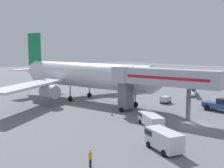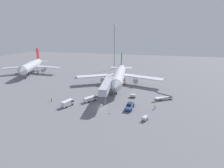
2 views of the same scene
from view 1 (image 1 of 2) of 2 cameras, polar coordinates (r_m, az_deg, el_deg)
The scene contains 10 objects.
ground_plane at distance 43.30m, azimuth 17.03°, elevation -7.89°, with size 300.00×300.00×0.00m, color slate.
airplane_at_gate at distance 60.83m, azimuth -6.23°, elevation 1.83°, with size 45.43×41.97×15.03m.
jet_bridge at distance 46.27m, azimuth 9.11°, elevation 0.92°, with size 5.39×18.93×7.98m.
pushback_tug at distance 53.03m, azimuth 21.53°, elevation -4.14°, with size 3.02×6.63×2.36m.
belt_loader_truck at distance 69.62m, azimuth 16.13°, elevation -1.60°, with size 7.44×4.55×3.38m.
service_van_far_center at distance 40.42m, azimuth 7.89°, elevation -7.16°, with size 4.61×5.73×1.81m.
service_van_outer_right at distance 31.38m, azimuth 10.46°, elevation -11.01°, with size 3.63×5.13×2.22m.
baggage_cart_mid_right at distance 58.09m, azimuth 10.96°, elevation -3.13°, with size 2.31×1.60×1.40m.
ground_crew_worker_foreground at distance 26.86m, azimuth -4.50°, elevation -14.92°, with size 0.45×0.45×1.69m.
safety_cone_bravo at distance 46.72m, azimuth -0.00°, elevation -6.18°, with size 0.32×0.32×0.49m.
Camera 1 is at (-37.61, -18.44, 10.95)m, focal length 44.46 mm.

